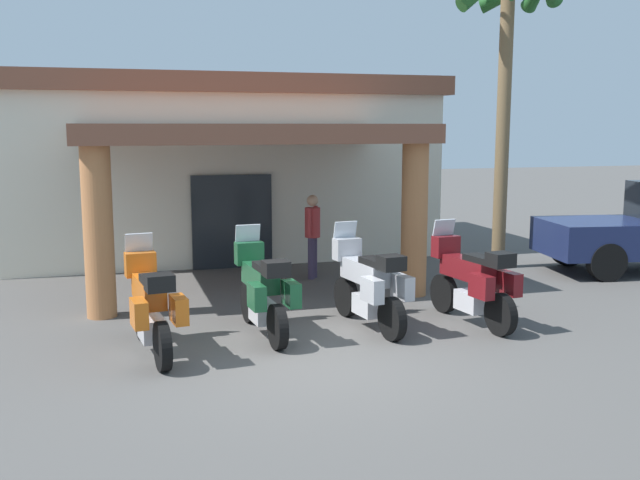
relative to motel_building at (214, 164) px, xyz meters
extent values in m
plane|color=#514F4C|center=(0.00, -9.42, -2.22)|extent=(80.00, 80.00, 0.00)
cube|color=silver|center=(0.00, 0.21, -0.27)|extent=(10.30, 5.54, 3.90)
cube|color=#1E2328|center=(0.00, -2.62, -1.17)|extent=(1.80, 0.10, 2.10)
cube|color=brown|center=(0.00, -4.60, 0.82)|extent=(6.46, 4.08, 0.35)
cylinder|color=#B27042|center=(-2.83, -6.24, -0.79)|extent=(0.49, 0.49, 2.86)
cylinder|color=#B27042|center=(2.82, -6.24, -0.79)|extent=(0.49, 0.49, 2.86)
cube|color=brown|center=(0.00, 0.21, 1.90)|extent=(10.70, 5.94, 0.44)
cylinder|color=black|center=(-2.24, -7.76, -1.89)|extent=(0.22, 0.67, 0.66)
cylinder|color=black|center=(-2.06, -9.30, -1.89)|extent=(0.22, 0.67, 0.66)
cube|color=silver|center=(-2.15, -8.55, -1.85)|extent=(0.38, 0.59, 0.32)
cube|color=orange|center=(-2.17, -8.40, -1.34)|extent=(0.43, 1.18, 0.34)
cube|color=black|center=(-2.13, -8.75, -1.12)|extent=(0.35, 0.63, 0.10)
cube|color=orange|center=(-2.24, -7.78, -1.07)|extent=(0.47, 0.29, 0.36)
cube|color=#B2BCC6|center=(-2.25, -7.70, -0.79)|extent=(0.41, 0.16, 0.36)
cube|color=orange|center=(-2.34, -9.18, -1.46)|extent=(0.23, 0.46, 0.36)
cube|color=orange|center=(-1.82, -9.12, -1.46)|extent=(0.23, 0.46, 0.36)
cube|color=black|center=(-2.07, -9.25, -1.05)|extent=(0.39, 0.36, 0.22)
cylinder|color=black|center=(-0.52, -7.27, -1.89)|extent=(0.18, 0.67, 0.66)
cylinder|color=black|center=(-0.41, -8.82, -1.89)|extent=(0.18, 0.67, 0.66)
cube|color=silver|center=(-0.46, -8.07, -1.85)|extent=(0.36, 0.58, 0.32)
cube|color=#19512D|center=(-0.47, -7.92, -1.34)|extent=(0.38, 1.17, 0.34)
cube|color=black|center=(-0.45, -8.27, -1.12)|extent=(0.32, 0.62, 0.10)
cube|color=#19512D|center=(-0.52, -7.29, -1.07)|extent=(0.46, 0.27, 0.36)
cube|color=#B2BCC6|center=(-0.52, -7.21, -0.79)|extent=(0.41, 0.15, 0.36)
cube|color=#19512D|center=(-0.68, -8.69, -1.46)|extent=(0.21, 0.45, 0.36)
cube|color=#19512D|center=(-0.16, -8.65, -1.46)|extent=(0.21, 0.45, 0.36)
cube|color=black|center=(-0.41, -8.77, -1.05)|extent=(0.38, 0.34, 0.22)
cylinder|color=black|center=(1.12, -7.34, -1.89)|extent=(0.23, 0.67, 0.66)
cylinder|color=black|center=(1.33, -8.88, -1.89)|extent=(0.23, 0.67, 0.66)
cube|color=silver|center=(1.23, -8.14, -1.85)|extent=(0.39, 0.60, 0.32)
cube|color=#B2B2B7|center=(1.21, -7.99, -1.34)|extent=(0.45, 1.18, 0.34)
cube|color=black|center=(1.25, -8.33, -1.12)|extent=(0.36, 0.63, 0.10)
cube|color=#B2B2B7|center=(1.12, -7.36, -1.07)|extent=(0.47, 0.30, 0.36)
cube|color=#B2BCC6|center=(1.11, -7.28, -0.79)|extent=(0.41, 0.17, 0.36)
cube|color=#B2B2B7|center=(1.05, -8.77, -1.46)|extent=(0.24, 0.46, 0.36)
cube|color=#B2B2B7|center=(1.56, -8.70, -1.46)|extent=(0.24, 0.46, 0.36)
cube|color=black|center=(1.32, -8.83, -1.05)|extent=(0.40, 0.37, 0.22)
cylinder|color=black|center=(2.81, -7.58, -1.89)|extent=(0.22, 0.67, 0.66)
cylinder|color=black|center=(3.01, -9.11, -1.89)|extent=(0.22, 0.67, 0.66)
cube|color=silver|center=(2.91, -8.37, -1.85)|extent=(0.39, 0.60, 0.32)
cube|color=maroon|center=(2.89, -8.22, -1.34)|extent=(0.44, 1.18, 0.34)
cube|color=black|center=(2.94, -8.57, -1.12)|extent=(0.35, 0.63, 0.10)
cube|color=maroon|center=(2.81, -7.60, -1.07)|extent=(0.47, 0.29, 0.36)
cube|color=#B2BCC6|center=(2.80, -7.52, -0.79)|extent=(0.41, 0.17, 0.36)
cube|color=maroon|center=(2.73, -9.00, -1.46)|extent=(0.23, 0.46, 0.36)
cube|color=maroon|center=(3.25, -8.93, -1.46)|extent=(0.23, 0.46, 0.36)
cube|color=black|center=(3.00, -9.06, -1.05)|extent=(0.40, 0.36, 0.22)
cylinder|color=#3F334C|center=(1.46, -4.16, -1.78)|extent=(0.14, 0.14, 0.87)
cylinder|color=#3F334C|center=(1.36, -4.31, -1.78)|extent=(0.14, 0.14, 0.87)
cylinder|color=#B23333|center=(1.41, -4.23, -1.03)|extent=(0.32, 0.32, 0.62)
cylinder|color=#B23333|center=(1.54, -4.05, -1.00)|extent=(0.09, 0.09, 0.59)
cylinder|color=#B23333|center=(1.29, -4.42, -1.00)|extent=(0.09, 0.09, 0.59)
sphere|color=tan|center=(1.41, -4.23, -0.57)|extent=(0.24, 0.24, 0.24)
cylinder|color=black|center=(7.41, -4.55, -1.82)|extent=(0.83, 0.37, 0.80)
cylinder|color=black|center=(7.15, -6.23, -1.82)|extent=(0.83, 0.37, 0.80)
cylinder|color=brown|center=(5.75, -4.31, 0.77)|extent=(0.30, 0.30, 5.97)
camera|label=1|loc=(-2.67, -18.63, 0.96)|focal=40.75mm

